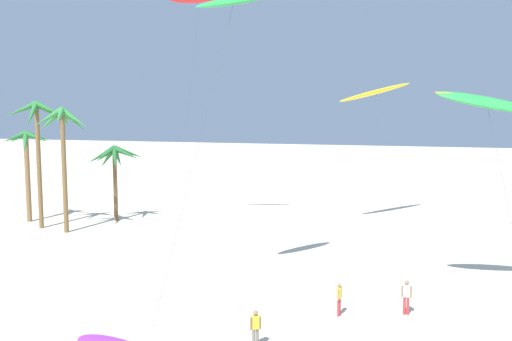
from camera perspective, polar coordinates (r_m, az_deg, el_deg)
The scene contains 10 objects.
palm_tree_0 at distance 53.54m, azimuth -22.35°, elevation 2.04°, with size 4.39×4.27×8.17m.
palm_tree_1 at distance 47.58m, azimuth -19.13°, elevation 3.88°, with size 4.65×4.78×10.26m.
palm_tree_2 at distance 50.03m, azimuth -21.41°, elevation 4.20°, with size 4.80×4.34×10.76m.
palm_tree_3 at distance 51.47m, azimuth -14.23°, elevation 1.10°, with size 4.94×4.76×6.83m.
flying_kite_0 at distance 49.44m, azimuth 12.15°, elevation 7.83°, with size 6.19×12.97×12.67m.
flying_kite_1 at distance 30.67m, azimuth -2.29°, elevation 16.87°, with size 4.09×7.80×16.61m.
flying_kite_4 at distance 30.80m, azimuth 22.51°, elevation 6.43°, with size 5.26×3.58×11.38m.
person_foreground_walker at distance 28.47m, azimuth 8.48°, elevation -12.68°, with size 0.23×0.51×1.68m.
person_near_left at distance 29.25m, azimuth 15.09°, elevation -12.23°, with size 0.51×0.21×1.75m.
person_mid_field at distance 24.79m, azimuth -0.05°, elevation -15.67°, with size 0.44×0.33×1.63m.
Camera 1 is at (8.80, 0.12, 10.26)m, focal length 39.22 mm.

